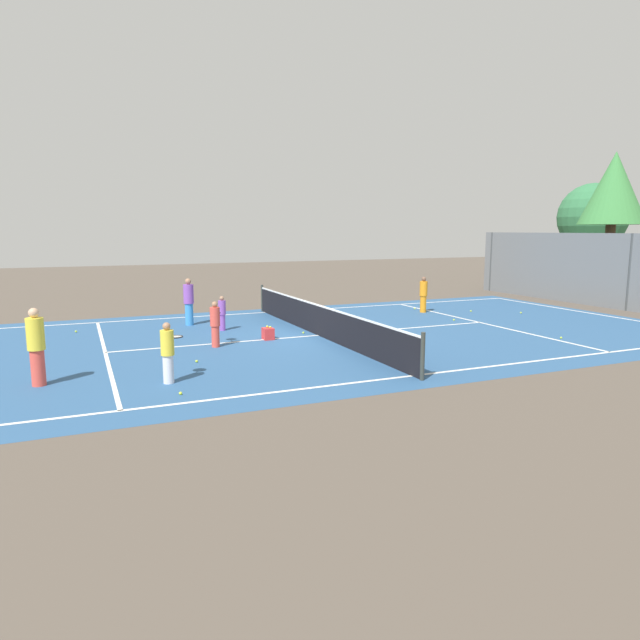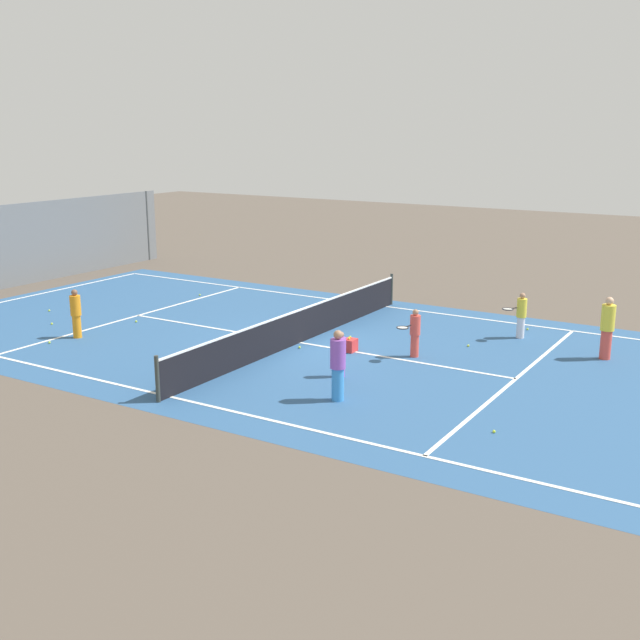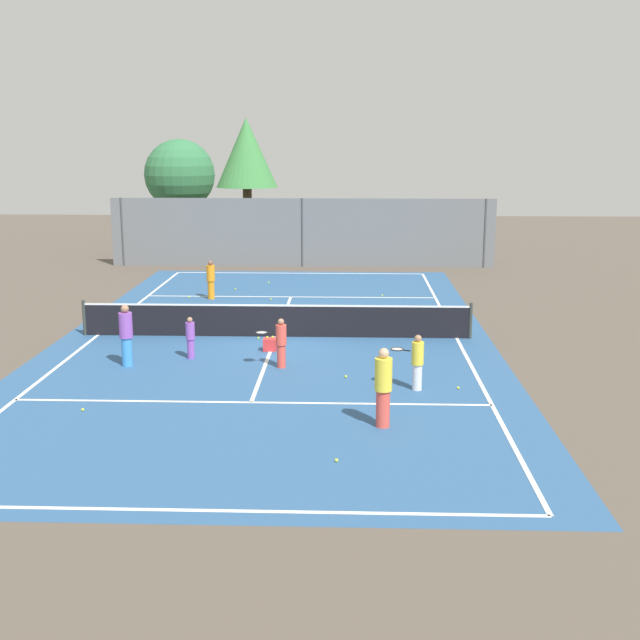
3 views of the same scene
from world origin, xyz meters
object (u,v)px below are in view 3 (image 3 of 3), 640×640
(tennis_ball_5, at_px, (235,289))
(tennis_ball_2, at_px, (269,282))
(tennis_ball_3, at_px, (83,410))
(tennis_ball_8, at_px, (258,338))
(tennis_ball_0, at_px, (337,460))
(player_2, at_px, (190,337))
(tennis_ball_7, at_px, (382,295))
(tennis_ball_10, at_px, (458,388))
(player_4, at_px, (280,342))
(player_5, at_px, (126,335))
(tennis_ball_9, at_px, (189,297))
(player_0, at_px, (211,279))
(tennis_ball_6, at_px, (241,324))
(player_3, at_px, (383,387))
(player_1, at_px, (417,361))
(tennis_ball_1, at_px, (271,299))
(tennis_ball_4, at_px, (346,376))
(ball_crate, at_px, (270,344))

(tennis_ball_5, bearing_deg, tennis_ball_2, 52.53)
(tennis_ball_3, relative_size, tennis_ball_8, 1.00)
(tennis_ball_2, distance_m, tennis_ball_8, 9.74)
(tennis_ball_5, bearing_deg, tennis_ball_0, -76.19)
(player_2, xyz_separation_m, tennis_ball_3, (-1.56, -4.53, -0.56))
(tennis_ball_7, distance_m, tennis_ball_10, 11.97)
(player_4, bearing_deg, player_2, 162.16)
(player_5, distance_m, tennis_ball_9, 9.56)
(tennis_ball_10, bearing_deg, player_0, 125.28)
(tennis_ball_6, distance_m, tennis_ball_8, 2.10)
(player_4, height_order, tennis_ball_7, player_4)
(tennis_ball_0, distance_m, tennis_ball_2, 19.51)
(player_3, distance_m, tennis_ball_10, 3.42)
(tennis_ball_8, bearing_deg, player_0, 111.57)
(tennis_ball_3, distance_m, tennis_ball_8, 7.51)
(player_1, xyz_separation_m, player_5, (-7.52, 1.84, 0.14))
(player_1, bearing_deg, player_5, 166.23)
(player_3, bearing_deg, player_4, 119.53)
(player_0, relative_size, tennis_ball_6, 22.14)
(player_4, distance_m, tennis_ball_1, 9.30)
(player_3, height_order, tennis_ball_4, player_3)
(player_0, xyz_separation_m, player_4, (3.41, -9.36, -0.06))
(tennis_ball_7, height_order, tennis_ball_10, same)
(tennis_ball_3, height_order, tennis_ball_5, same)
(player_1, relative_size, player_4, 1.03)
(tennis_ball_2, relative_size, tennis_ball_8, 1.00)
(tennis_ball_0, height_order, tennis_ball_9, same)
(player_0, relative_size, tennis_ball_8, 22.14)
(tennis_ball_0, bearing_deg, player_3, 64.53)
(player_0, height_order, tennis_ball_7, player_0)
(player_1, height_order, tennis_ball_4, player_1)
(player_3, distance_m, tennis_ball_4, 3.75)
(player_4, height_order, player_5, player_5)
(player_5, distance_m, tennis_ball_2, 13.08)
(player_4, relative_size, tennis_ball_4, 20.10)
(tennis_ball_1, height_order, tennis_ball_7, same)
(player_2, height_order, tennis_ball_10, player_2)
(player_2, height_order, tennis_ball_3, player_2)
(tennis_ball_7, relative_size, tennis_ball_10, 1.00)
(ball_crate, bearing_deg, tennis_ball_5, 103.62)
(player_2, xyz_separation_m, tennis_ball_9, (-1.75, 8.72, -0.56))
(tennis_ball_6, height_order, tennis_ball_8, same)
(tennis_ball_6, bearing_deg, player_4, -71.23)
(player_0, relative_size, tennis_ball_5, 22.14)
(player_1, xyz_separation_m, tennis_ball_10, (1.03, 0.07, -0.67))
(ball_crate, bearing_deg, player_3, -64.34)
(tennis_ball_6, relative_size, tennis_ball_9, 1.00)
(tennis_ball_5, bearing_deg, tennis_ball_7, -11.10)
(tennis_ball_6, bearing_deg, tennis_ball_3, -105.27)
(player_4, xyz_separation_m, tennis_ball_3, (-4.11, -3.71, -0.66))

